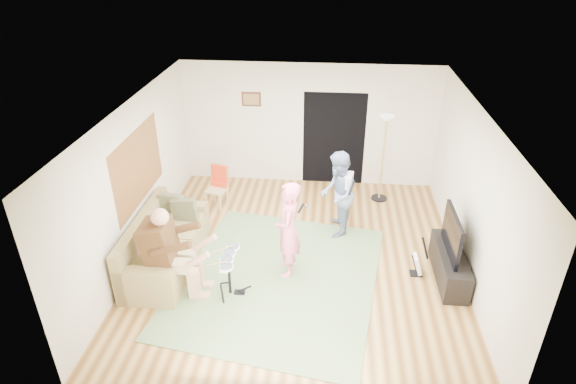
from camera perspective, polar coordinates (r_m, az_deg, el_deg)
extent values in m
plane|color=brown|center=(8.53, 1.22, -7.78)|extent=(6.00, 6.00, 0.00)
plane|color=white|center=(7.27, 1.44, 9.66)|extent=(6.00, 6.00, 0.00)
plane|color=#925C2D|center=(8.51, -17.34, 2.86)|extent=(0.00, 2.05, 2.05)
plane|color=black|center=(10.64, 5.46, 6.25)|extent=(2.10, 0.00, 2.10)
cube|color=#3F2314|center=(10.49, -4.38, 10.91)|extent=(0.42, 0.03, 0.32)
cube|color=#5E7C4B|center=(8.06, -1.19, -10.19)|extent=(3.68, 4.14, 0.02)
cube|color=olive|center=(8.50, -14.05, -7.07)|extent=(0.91, 1.81, 0.45)
cube|color=olive|center=(8.50, -16.69, -5.58)|extent=(0.17, 2.24, 0.91)
cube|color=olive|center=(9.25, -12.21, -2.98)|extent=(0.91, 0.21, 0.64)
cube|color=olive|center=(7.69, -16.46, -10.80)|extent=(0.91, 0.21, 0.64)
cube|color=#4C2E15|center=(7.58, -15.05, -5.83)|extent=(0.42, 0.54, 0.69)
sphere|color=tan|center=(7.32, -14.96, -2.90)|extent=(0.27, 0.27, 0.27)
cylinder|color=black|center=(7.62, -6.98, -9.78)|extent=(0.05, 0.05, 0.66)
cube|color=white|center=(7.43, -7.12, -7.85)|extent=(0.13, 0.66, 0.04)
imported|color=pink|center=(7.74, 0.01, -4.52)|extent=(0.42, 0.62, 1.67)
imported|color=#7282A7|center=(8.83, 5.88, -0.29)|extent=(0.64, 0.81, 1.64)
cube|color=black|center=(8.43, 14.91, -9.31)|extent=(0.20, 0.17, 0.03)
cube|color=white|center=(8.31, 15.08, -8.22)|extent=(0.16, 0.24, 0.32)
cylinder|color=black|center=(8.15, 15.94, -6.41)|extent=(0.17, 0.04, 0.41)
cylinder|color=black|center=(10.50, 10.72, -0.71)|extent=(0.33, 0.33, 0.03)
cylinder|color=#9F8744|center=(10.11, 11.17, 3.70)|extent=(0.04, 0.04, 1.77)
cone|color=white|center=(9.77, 11.66, 8.52)|extent=(0.29, 0.29, 0.12)
cube|color=tan|center=(9.93, -8.47, 0.25)|extent=(0.47, 0.47, 0.04)
cube|color=red|center=(9.95, -8.37, 2.20)|extent=(0.36, 0.17, 0.37)
cube|color=black|center=(8.37, 18.58, -8.20)|extent=(0.40, 1.40, 0.50)
cube|color=black|center=(8.03, 18.88, -4.74)|extent=(0.06, 1.04, 0.69)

